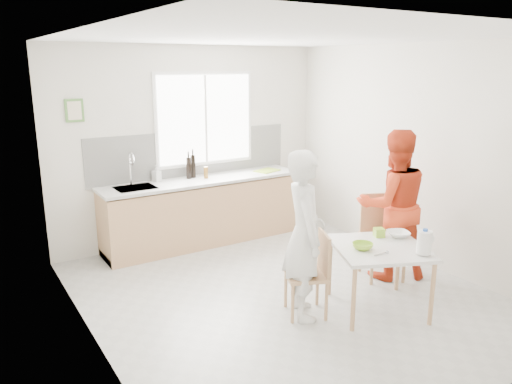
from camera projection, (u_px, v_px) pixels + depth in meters
ground at (284, 294)px, 5.46m from camera, size 4.50×4.50×0.00m
room_shell at (286, 145)px, 5.06m from camera, size 4.50×4.50×4.50m
window at (205, 119)px, 6.97m from camera, size 1.50×0.06×1.30m
backsplash at (193, 154)px, 6.99m from camera, size 3.00×0.02×0.65m
picture_frame at (74, 110)px, 6.02m from camera, size 0.22×0.03×0.28m
kitchen_counter at (203, 214)px, 6.96m from camera, size 2.84×0.64×1.37m
dining_table at (379, 253)px, 4.99m from camera, size 1.17×1.17×0.68m
chair_left at (312, 270)px, 4.93m from camera, size 0.52×0.52×0.85m
chair_far at (381, 232)px, 5.85m from camera, size 0.59×0.59×0.97m
person_white at (304, 235)px, 4.83m from camera, size 0.62×0.72×1.68m
person_red at (393, 205)px, 5.73m from camera, size 1.04×0.95×1.75m
bowl_green at (363, 246)px, 4.89m from camera, size 0.27×0.27×0.06m
bowl_white at (398, 234)px, 5.25m from camera, size 0.31×0.31×0.06m
milk_jug at (425, 242)px, 4.72m from camera, size 0.19×0.14×0.24m
green_box at (379, 233)px, 5.24m from camera, size 0.13×0.13×0.09m
spoon at (381, 254)px, 4.75m from camera, size 0.16×0.02×0.01m
cutting_board at (267, 171)px, 7.33m from camera, size 0.41×0.35×0.01m
wine_bottle_a at (193, 166)px, 6.87m from camera, size 0.07×0.07×0.32m
wine_bottle_b at (189, 168)px, 6.81m from camera, size 0.07×0.07×0.30m
jar_amber at (206, 172)px, 6.84m from camera, size 0.06×0.06×0.16m
soap_bottle at (156, 173)px, 6.66m from camera, size 0.13×0.13×0.21m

